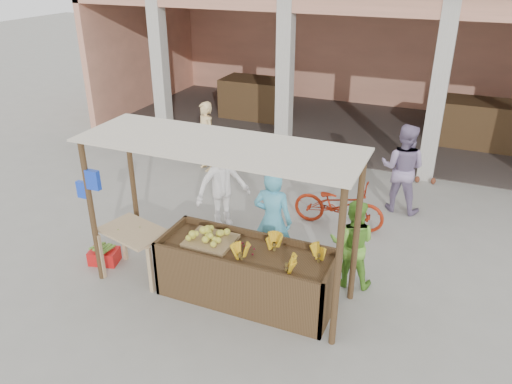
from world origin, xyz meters
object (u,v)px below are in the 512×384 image
at_px(red_crate, 104,256).
at_px(motorcycle, 339,204).
at_px(vendor_green, 352,241).
at_px(fruit_stall, 246,275).
at_px(vendor_blue, 273,218).
at_px(side_table, 134,238).

xyz_separation_m(red_crate, motorcycle, (3.29, 2.75, 0.35)).
distance_m(red_crate, vendor_green, 4.11).
height_order(fruit_stall, red_crate, fruit_stall).
bearing_deg(fruit_stall, red_crate, -178.39).
distance_m(vendor_green, motorcycle, 1.84).
xyz_separation_m(fruit_stall, vendor_blue, (0.06, 0.90, 0.53)).
bearing_deg(vendor_green, vendor_blue, -4.19).
bearing_deg(fruit_stall, vendor_blue, 86.13).
bearing_deg(fruit_stall, vendor_green, 36.11).
relative_size(side_table, vendor_green, 0.77).
xyz_separation_m(vendor_green, motorcycle, (-0.63, 1.70, -0.29)).
xyz_separation_m(vendor_blue, motorcycle, (0.64, 1.78, -0.47)).
relative_size(vendor_green, motorcycle, 0.85).
distance_m(fruit_stall, side_table, 1.89).
bearing_deg(motorcycle, fruit_stall, 164.52).
bearing_deg(side_table, vendor_green, 34.08).
relative_size(fruit_stall, side_table, 2.23).
bearing_deg(motorcycle, red_crate, 129.12).
bearing_deg(side_table, fruit_stall, 19.21).
bearing_deg(vendor_blue, motorcycle, -111.61).
height_order(vendor_green, motorcycle, vendor_green).
xyz_separation_m(fruit_stall, red_crate, (-2.59, -0.07, -0.28)).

